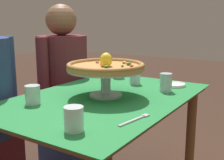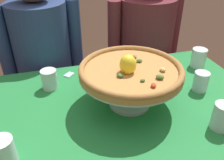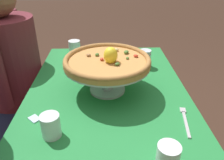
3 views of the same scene
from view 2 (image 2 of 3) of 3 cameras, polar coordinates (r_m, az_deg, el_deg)
The scene contains 11 objects.
dining_table at distance 1.10m, azimuth 3.46°, elevation -10.30°, with size 1.21×0.81×0.71m.
pizza_stand at distance 0.97m, azimuth 4.48°, elevation -0.60°, with size 0.41×0.41×0.15m.
pizza at distance 0.94m, azimuth 4.62°, elevation 2.47°, with size 0.42×0.42×0.09m.
water_glass_front_left at distance 0.84m, azimuth -24.67°, elevation -15.62°, with size 0.07×0.07×0.09m.
water_glass_side_right at distance 1.17m, azimuth 20.58°, elevation -0.59°, with size 0.07×0.07×0.09m.
water_glass_front_right at distance 0.97m, azimuth 24.90°, elevation -8.25°, with size 0.07×0.07×0.11m.
water_glass_back_right at distance 1.38m, azimuth 20.12°, elevation 4.78°, with size 0.08×0.08×0.10m.
water_glass_back_left at distance 1.14m, azimuth -14.85°, elevation -0.07°, with size 0.07×0.07×0.09m.
sugar_packet at distance 1.25m, azimuth -10.32°, elevation 1.27°, with size 0.05×0.04×0.01m, color silver.
diner_left at distance 1.56m, azimuth -15.69°, elevation 2.36°, with size 0.49×0.36×1.24m.
diner_right at distance 1.67m, azimuth 7.62°, elevation 5.73°, with size 0.52×0.40×1.23m.
Camera 2 is at (-0.28, -0.77, 1.34)m, focal length 37.88 mm.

